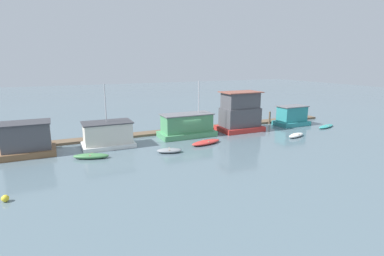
{
  "coord_description": "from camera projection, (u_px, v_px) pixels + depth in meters",
  "views": [
    {
      "loc": [
        -15.85,
        -35.36,
        9.87
      ],
      "look_at": [
        0.0,
        -1.0,
        1.4
      ],
      "focal_mm": 28.0,
      "sensor_mm": 36.0,
      "label": 1
    }
  ],
  "objects": [
    {
      "name": "ground_plane",
      "position": [
        189.0,
        137.0,
        39.97
      ],
      "size": [
        200.0,
        200.0,
        0.0
      ],
      "primitive_type": "plane",
      "color": "slate"
    },
    {
      "name": "dock_walkway",
      "position": [
        179.0,
        130.0,
        42.97
      ],
      "size": [
        51.0,
        1.98,
        0.3
      ],
      "primitive_type": "cube",
      "color": "brown",
      "rests_on": "ground_plane"
    },
    {
      "name": "houseboat_brown",
      "position": [
        27.0,
        140.0,
        31.95
      ],
      "size": [
        5.45,
        4.01,
        3.58
      ],
      "color": "brown",
      "rests_on": "ground_plane"
    },
    {
      "name": "houseboat_white",
      "position": [
        108.0,
        135.0,
        35.04
      ],
      "size": [
        5.91,
        3.71,
        7.4
      ],
      "color": "white",
      "rests_on": "ground_plane"
    },
    {
      "name": "houseboat_green",
      "position": [
        187.0,
        126.0,
        39.94
      ],
      "size": [
        7.43,
        3.64,
        7.3
      ],
      "color": "#4C9360",
      "rests_on": "ground_plane"
    },
    {
      "name": "houseboat_red",
      "position": [
        240.0,
        113.0,
        43.06
      ],
      "size": [
        6.21,
        4.19,
        5.64
      ],
      "color": "red",
      "rests_on": "ground_plane"
    },
    {
      "name": "houseboat_teal",
      "position": [
        292.0,
        116.0,
        46.98
      ],
      "size": [
        5.11,
        3.3,
        3.06
      ],
      "color": "teal",
      "rests_on": "ground_plane"
    },
    {
      "name": "dinghy_green",
      "position": [
        91.0,
        156.0,
        31.01
      ],
      "size": [
        3.8,
        2.29,
        0.52
      ],
      "color": "#47844C",
      "rests_on": "ground_plane"
    },
    {
      "name": "dinghy_grey",
      "position": [
        169.0,
        150.0,
        32.99
      ],
      "size": [
        2.99,
        2.1,
        0.48
      ],
      "color": "gray",
      "rests_on": "ground_plane"
    },
    {
      "name": "dinghy_red",
      "position": [
        206.0,
        142.0,
        36.33
      ],
      "size": [
        4.38,
        2.29,
        0.48
      ],
      "color": "red",
      "rests_on": "ground_plane"
    },
    {
      "name": "dinghy_white",
      "position": [
        296.0,
        135.0,
        39.8
      ],
      "size": [
        3.32,
        1.96,
        0.48
      ],
      "color": "white",
      "rests_on": "ground_plane"
    },
    {
      "name": "dinghy_teal",
      "position": [
        326.0,
        126.0,
        45.53
      ],
      "size": [
        4.13,
        2.25,
        0.35
      ],
      "color": "teal",
      "rests_on": "ground_plane"
    },
    {
      "name": "mooring_post_far_right",
      "position": [
        270.0,
        118.0,
        47.89
      ],
      "size": [
        0.29,
        0.29,
        2.0
      ],
      "primitive_type": "cylinder",
      "color": "brown",
      "rests_on": "ground_plane"
    },
    {
      "name": "mooring_post_near_left",
      "position": [
        38.0,
        142.0,
        34.34
      ],
      "size": [
        0.24,
        0.24,
        1.68
      ],
      "primitive_type": "cylinder",
      "color": "brown",
      "rests_on": "ground_plane"
    },
    {
      "name": "buoy_yellow",
      "position": [
        5.0,
        198.0,
        21.43
      ],
      "size": [
        0.52,
        0.52,
        0.52
      ],
      "primitive_type": "sphere",
      "color": "yellow",
      "rests_on": "ground_plane"
    }
  ]
}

